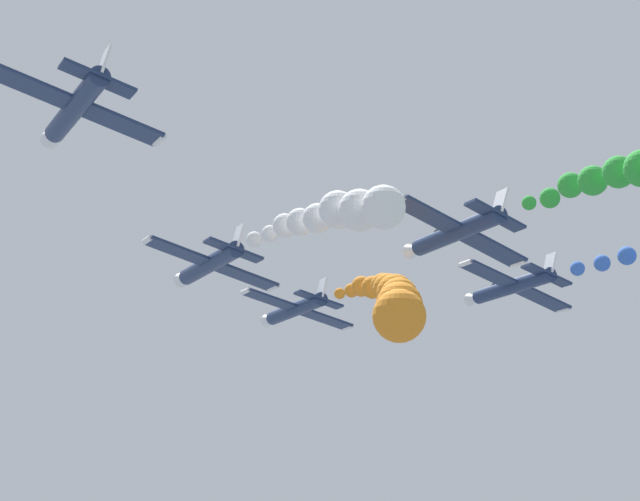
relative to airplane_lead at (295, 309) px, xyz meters
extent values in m
cylinder|color=navy|center=(-0.01, -0.18, -0.03)|extent=(1.32, 9.00, 1.32)
cone|color=white|center=(-0.01, 4.92, -0.03)|extent=(1.26, 1.20, 1.26)
cube|color=navy|center=(-0.03, -0.58, -0.13)|extent=(9.00, 1.90, 2.27)
cylinder|color=white|center=(-4.51, -0.58, 0.92)|extent=(0.43, 1.40, 0.43)
cylinder|color=white|center=(4.45, -0.58, -1.17)|extent=(0.43, 1.40, 0.43)
cube|color=navy|center=(0.00, -4.18, 0.02)|extent=(3.74, 1.20, 1.04)
cube|color=white|center=(0.21, -4.28, 0.91)|extent=(0.50, 1.10, 1.59)
ellipsoid|color=black|center=(0.11, 1.62, 0.45)|extent=(0.94, 2.20, 0.86)
sphere|color=orange|center=(0.02, -7.57, -0.14)|extent=(0.83, 0.83, 0.83)
sphere|color=orange|center=(-0.28, -9.96, -0.38)|extent=(1.03, 1.03, 1.03)
sphere|color=orange|center=(-0.79, -12.35, -0.60)|extent=(1.45, 1.45, 1.45)
sphere|color=orange|center=(-1.27, -14.74, -1.17)|extent=(1.55, 1.55, 1.55)
sphere|color=orange|center=(-1.88, -17.13, -1.55)|extent=(1.61, 1.61, 1.61)
sphere|color=orange|center=(-2.89, -19.53, -2.33)|extent=(1.95, 1.95, 1.95)
sphere|color=orange|center=(-3.80, -21.92, -3.10)|extent=(2.25, 2.25, 2.25)
sphere|color=orange|center=(-4.98, -24.31, -3.89)|extent=(2.21, 2.21, 2.21)
sphere|color=orange|center=(-6.41, -26.70, -4.97)|extent=(2.62, 2.62, 2.62)
sphere|color=orange|center=(-7.86, -29.09, -6.08)|extent=(2.84, 2.84, 2.84)
cylinder|color=navy|center=(-11.55, -11.10, 0.12)|extent=(1.34, 9.00, 1.34)
cone|color=white|center=(-11.55, -6.00, 0.12)|extent=(1.27, 1.20, 1.27)
cube|color=navy|center=(-11.57, -11.50, 0.02)|extent=(8.96, 1.90, 2.43)
cylinder|color=white|center=(-16.03, -11.50, 1.15)|extent=(0.44, 1.40, 0.44)
cylinder|color=white|center=(-7.11, -11.50, -1.11)|extent=(0.44, 1.40, 0.44)
cube|color=navy|center=(-11.53, -15.10, 0.17)|extent=(3.73, 1.20, 1.11)
cube|color=white|center=(-11.31, -15.20, 1.05)|extent=(0.53, 1.10, 1.59)
ellipsoid|color=black|center=(-11.43, -9.30, 0.60)|extent=(0.95, 2.20, 0.88)
sphere|color=white|center=(-11.47, -18.19, 0.16)|extent=(0.97, 0.97, 0.97)
sphere|color=white|center=(-11.35, -20.28, 0.04)|extent=(1.01, 1.01, 1.01)
sphere|color=white|center=(-11.37, -22.37, 0.02)|extent=(1.40, 1.40, 1.40)
sphere|color=white|center=(-11.41, -24.46, -0.28)|extent=(1.56, 1.56, 1.56)
sphere|color=white|center=(-11.37, -26.55, -0.59)|extent=(1.64, 1.64, 1.64)
sphere|color=white|center=(-11.23, -28.64, -0.63)|extent=(2.04, 2.04, 2.04)
sphere|color=white|center=(-11.09, -30.73, -1.18)|extent=(2.19, 2.19, 2.19)
sphere|color=white|center=(-10.91, -32.82, -1.53)|extent=(2.21, 2.21, 2.21)
cylinder|color=navy|center=(12.21, -12.23, 0.69)|extent=(1.37, 9.00, 1.37)
cone|color=white|center=(12.21, -7.13, 0.69)|extent=(1.30, 1.20, 1.30)
cube|color=navy|center=(12.18, -12.63, 0.60)|extent=(8.86, 1.90, 2.83)
cylinder|color=white|center=(7.77, -12.63, 1.93)|extent=(0.45, 1.40, 0.45)
cylinder|color=white|center=(16.58, -12.63, -0.73)|extent=(0.45, 1.40, 0.45)
cube|color=navy|center=(12.22, -16.23, 0.74)|extent=(3.69, 1.20, 1.27)
cube|color=white|center=(12.48, -16.33, 1.62)|extent=(0.60, 1.10, 1.57)
ellipsoid|color=black|center=(12.35, -10.43, 1.17)|extent=(0.97, 2.20, 0.90)
sphere|color=blue|center=(12.24, -19.59, 0.54)|extent=(1.03, 1.03, 1.03)
sphere|color=blue|center=(12.38, -21.94, 0.44)|extent=(1.13, 1.13, 1.13)
sphere|color=blue|center=(12.44, -24.30, 0.44)|extent=(1.24, 1.24, 1.24)
cylinder|color=navy|center=(0.32, -22.62, 0.99)|extent=(1.40, 9.00, 1.40)
cone|color=white|center=(0.32, -17.52, 0.99)|extent=(1.33, 1.20, 1.33)
cube|color=navy|center=(0.29, -23.02, 0.90)|extent=(8.77, 1.90, 3.14)
cylinder|color=white|center=(-4.07, -23.02, 2.38)|extent=(0.46, 1.40, 0.46)
cylinder|color=white|center=(4.64, -23.02, -0.59)|extent=(0.46, 1.40, 0.46)
cube|color=navy|center=(0.33, -26.62, 1.04)|extent=(3.65, 1.20, 1.40)
cube|color=white|center=(0.63, -26.72, 1.90)|extent=(0.65, 1.10, 1.56)
ellipsoid|color=black|center=(0.48, -20.82, 1.46)|extent=(0.98, 2.20, 0.92)
sphere|color=green|center=(0.42, -29.75, 1.01)|extent=(0.84, 0.84, 0.84)
sphere|color=green|center=(0.20, -31.87, 0.70)|extent=(1.14, 1.14, 1.14)
sphere|color=green|center=(-0.12, -33.99, 0.79)|extent=(1.37, 1.37, 1.37)
sphere|color=green|center=(-0.43, -36.12, 0.41)|extent=(1.56, 1.56, 1.56)
sphere|color=green|center=(-0.62, -38.24, 0.22)|extent=(1.63, 1.63, 1.63)
cylinder|color=navy|center=(-24.25, -24.27, 4.36)|extent=(1.34, 9.00, 1.34)
cone|color=white|center=(-24.25, -19.17, 4.36)|extent=(1.27, 1.20, 1.27)
cube|color=navy|center=(-24.27, -24.67, 4.26)|extent=(8.96, 1.90, 2.45)
cylinder|color=white|center=(-19.81, -24.67, 3.12)|extent=(0.44, 1.40, 0.44)
cube|color=navy|center=(-24.24, -28.27, 4.41)|extent=(3.73, 1.20, 1.11)
cube|color=white|center=(-24.01, -28.37, 5.29)|extent=(0.53, 1.10, 1.58)
ellipsoid|color=black|center=(-24.13, -22.47, 4.84)|extent=(0.95, 2.20, 0.88)
camera|label=1|loc=(-37.39, -78.20, -16.81)|focal=62.47mm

